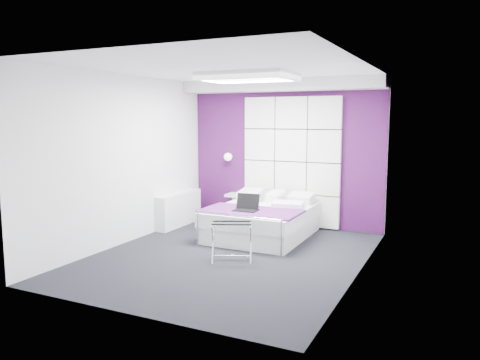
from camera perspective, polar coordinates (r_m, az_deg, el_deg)
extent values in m
plane|color=black|center=(6.72, -1.27, -9.23)|extent=(4.40, 4.40, 0.00)
plane|color=white|center=(6.46, -1.34, 13.41)|extent=(4.40, 4.40, 0.00)
plane|color=white|center=(8.48, 5.43, 3.21)|extent=(3.60, 0.00, 3.60)
plane|color=white|center=(7.45, -13.77, 2.41)|extent=(0.00, 4.40, 4.40)
plane|color=white|center=(5.88, 14.56, 1.05)|extent=(0.00, 4.40, 4.40)
cube|color=#400F42|center=(8.47, 5.40, 3.20)|extent=(3.58, 0.02, 2.58)
cube|color=white|center=(8.24, 4.92, 11.44)|extent=(3.58, 0.50, 0.20)
sphere|color=white|center=(8.77, -1.36, 2.86)|extent=(0.15, 0.15, 0.15)
cube|color=white|center=(8.56, -7.48, -3.54)|extent=(0.22, 1.20, 0.60)
cube|color=white|center=(7.75, 2.68, -5.92)|extent=(1.43, 1.78, 0.27)
cube|color=white|center=(7.70, 2.69, -4.15)|extent=(1.47, 1.82, 0.22)
cube|color=#511756|center=(7.28, 1.35, -3.82)|extent=(1.53, 0.80, 0.03)
cube|color=white|center=(8.73, -0.25, -1.86)|extent=(0.42, 0.32, 0.05)
cube|color=black|center=(6.41, -1.01, -5.25)|extent=(0.54, 0.39, 0.01)
cube|color=black|center=(7.23, 0.70, -3.72)|extent=(0.37, 0.26, 0.02)
cube|color=black|center=(7.32, 1.13, -2.53)|extent=(0.37, 0.01, 0.25)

